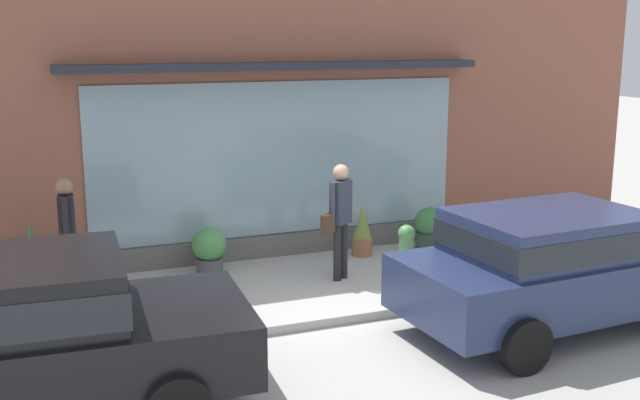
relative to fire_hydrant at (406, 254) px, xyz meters
name	(u,v)px	position (x,y,z in m)	size (l,w,h in m)	color
ground_plane	(352,314)	(-1.21, -0.80, -0.47)	(60.00, 60.00, 0.00)	#B2AFA8
curb_strip	(358,315)	(-1.21, -1.00, -0.41)	(14.00, 0.24, 0.12)	#B2B2AD
storefront	(274,106)	(-1.21, 2.39, 2.00)	(14.00, 0.81, 5.03)	#935642
fire_hydrant	(406,254)	(0.00, 0.00, 0.00)	(0.38, 0.35, 0.91)	#4C8C47
pedestrian_with_handbag	(340,213)	(-0.79, 0.61, 0.56)	(0.60, 0.41, 1.75)	#232328
pedestrian_passerby	(67,229)	(-4.59, 1.16, 0.54)	(0.23, 0.46, 1.71)	#475675
parked_car_black	(6,330)	(-5.36, -2.06, 0.40)	(4.52, 2.26, 1.54)	black
parked_car_navy	(556,262)	(0.92, -2.15, 0.39)	(4.17, 2.17, 1.50)	navy
potted_plant_low_front	(209,249)	(-2.54, 1.59, -0.08)	(0.52, 0.52, 0.73)	#4C4C51
potted_plant_window_center	(429,228)	(1.29, 1.57, -0.09)	(0.51, 0.51, 0.73)	#33473D
potted_plant_window_left	(32,255)	(-5.07, 1.80, 0.05)	(0.24, 0.24, 1.07)	#9E6042
potted_plant_doorstep	(362,231)	(0.06, 1.64, -0.05)	(0.34, 0.34, 0.88)	#9E6042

